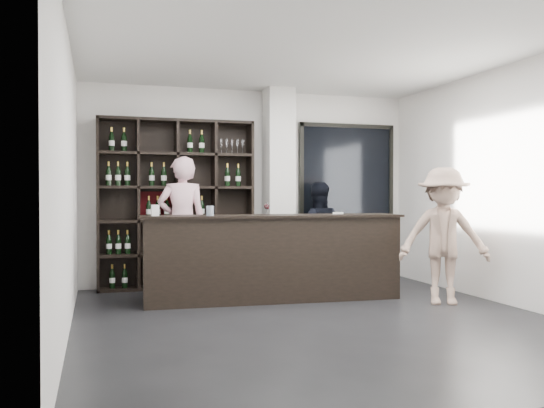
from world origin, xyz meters
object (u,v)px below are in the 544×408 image
object	(u,v)px
wine_shelf	(177,204)
taster_pink	(182,223)
customer	(444,236)
tasting_counter	(273,257)
taster_black	(317,233)

from	to	relation	value
wine_shelf	taster_pink	xyz separation A→B (m)	(0.05, -0.17, -0.27)
customer	tasting_counter	bearing A→B (deg)	-178.67
taster_black	customer	distance (m)	2.18
tasting_counter	taster_pink	distance (m)	1.57
wine_shelf	taster_black	distance (m)	2.14
wine_shelf	tasting_counter	size ratio (longest dim) A/B	0.73
tasting_counter	customer	bearing A→B (deg)	-19.97
taster_pink	customer	xyz separation A→B (m)	(2.90, -2.00, -0.10)
tasting_counter	wine_shelf	bearing A→B (deg)	131.27
taster_pink	taster_black	bearing A→B (deg)	-177.73
taster_pink	customer	world-z (taller)	taster_pink
wine_shelf	customer	bearing A→B (deg)	-36.27
tasting_counter	customer	world-z (taller)	customer
wine_shelf	tasting_counter	distance (m)	1.81
wine_shelf	taster_pink	world-z (taller)	wine_shelf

